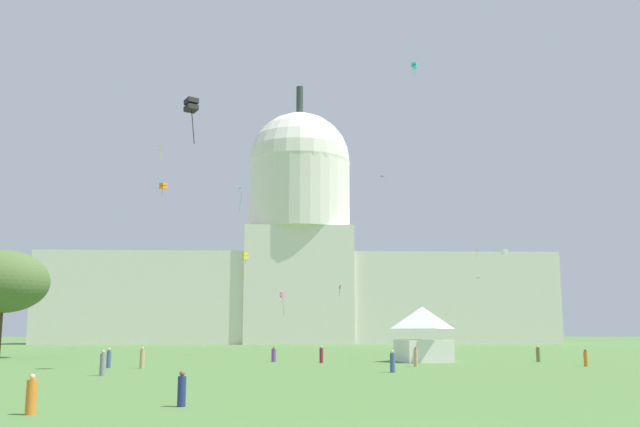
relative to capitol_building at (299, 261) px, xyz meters
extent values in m
cube|color=silver|center=(-31.65, 0.00, -9.60)|extent=(63.31, 20.75, 22.19)
cube|color=silver|center=(31.65, 0.00, -9.60)|extent=(63.31, 20.75, 22.19)
cube|color=silver|center=(0.00, 0.00, -6.49)|extent=(26.34, 22.83, 28.41)
cylinder|color=silver|center=(0.00, 0.00, 16.66)|extent=(26.07, 26.07, 17.88)
sphere|color=silver|center=(0.00, 0.00, 25.60)|extent=(26.32, 26.32, 26.32)
cylinder|color=#2D3833|center=(0.00, 0.00, 42.51)|extent=(1.80, 1.80, 7.50)
cube|color=white|center=(11.62, -107.09, -19.58)|extent=(5.32, 6.47, 2.22)
pyramid|color=white|center=(11.62, -107.09, -16.23)|extent=(5.59, 6.80, 2.24)
ellipsoid|color=#4C6633|center=(-35.64, -95.57, -11.83)|extent=(13.49, 12.73, 7.39)
cylinder|color=gray|center=(-15.06, -128.75, -19.92)|extent=(0.57, 0.57, 1.54)
sphere|color=tan|center=(-15.06, -128.75, -19.04)|extent=(0.33, 0.33, 0.24)
cylinder|color=tan|center=(9.24, -116.43, -19.94)|extent=(0.39, 0.39, 1.51)
sphere|color=brown|center=(9.24, -116.43, -19.08)|extent=(0.22, 0.22, 0.22)
cylinder|color=#703D93|center=(-3.60, -106.17, -20.05)|extent=(0.66, 0.66, 1.29)
sphere|color=brown|center=(-3.60, -106.17, -19.29)|extent=(0.32, 0.32, 0.23)
cylinder|color=olive|center=(23.39, -107.39, -19.99)|extent=(0.45, 0.45, 1.42)
sphere|color=tan|center=(23.39, -107.39, -19.15)|extent=(0.28, 0.28, 0.26)
cylinder|color=navy|center=(-6.34, -149.88, -20.08)|extent=(0.49, 0.49, 1.23)
sphere|color=brown|center=(-6.34, -149.88, -19.34)|extent=(0.33, 0.33, 0.23)
cylinder|color=#3D5684|center=(-17.32, -118.05, -19.97)|extent=(0.38, 0.38, 1.45)
sphere|color=beige|center=(-17.32, -118.05, -19.13)|extent=(0.23, 0.23, 0.23)
cylinder|color=orange|center=(24.37, -116.90, -20.06)|extent=(0.40, 0.40, 1.26)
sphere|color=brown|center=(24.37, -116.90, -19.30)|extent=(0.28, 0.28, 0.26)
cylinder|color=orange|center=(-11.54, -152.57, -20.05)|extent=(0.48, 0.48, 1.29)
sphere|color=beige|center=(-11.54, -152.57, -19.30)|extent=(0.26, 0.26, 0.21)
cylinder|color=tan|center=(-14.37, -118.70, -19.92)|extent=(0.51, 0.51, 1.54)
sphere|color=tan|center=(-14.37, -118.70, -19.04)|extent=(0.29, 0.29, 0.22)
cylinder|color=maroon|center=(1.17, -108.84, -19.97)|extent=(0.46, 0.46, 1.45)
sphere|color=beige|center=(1.17, -108.84, -19.13)|extent=(0.30, 0.30, 0.24)
cylinder|color=#3D5684|center=(5.87, -125.63, -19.97)|extent=(0.43, 0.43, 1.44)
sphere|color=beige|center=(5.87, -125.63, -19.13)|extent=(0.26, 0.26, 0.24)
pyramid|color=#8CD133|center=(-30.46, -26.39, 22.24)|extent=(1.27, 1.65, 0.26)
cylinder|color=yellow|center=(-30.92, -26.26, 20.67)|extent=(0.07, 0.33, 1.79)
cube|color=#D1339E|center=(8.22, -32.44, -8.55)|extent=(0.53, 0.60, 0.73)
cylinder|color=red|center=(8.12, -32.44, -9.72)|extent=(0.24, 0.09, 1.59)
pyramid|color=blue|center=(29.34, -64.23, -9.21)|extent=(0.81, 1.33, 0.18)
pyramid|color=teal|center=(-10.29, -61.24, 6.23)|extent=(0.98, 1.20, 0.35)
cylinder|color=teal|center=(-10.54, -61.35, 4.10)|extent=(0.43, 0.16, 3.01)
cube|color=white|center=(31.34, -71.24, -5.59)|extent=(1.05, 1.08, 0.50)
cube|color=white|center=(31.34, -71.24, -5.15)|extent=(1.05, 1.08, 0.50)
cube|color=yellow|center=(-7.91, -87.69, -8.15)|extent=(1.00, 0.98, 0.44)
cube|color=yellow|center=(-7.91, -87.69, -7.65)|extent=(1.00, 0.98, 0.44)
cylinder|color=yellow|center=(-7.88, -87.69, -9.52)|extent=(0.17, 0.19, 2.43)
cube|color=#33BCDB|center=(23.76, -38.44, 37.36)|extent=(1.42, 1.45, 0.62)
cube|color=#33BCDB|center=(23.76, -38.44, 37.96)|extent=(1.42, 1.45, 0.62)
cylinder|color=#33BCDB|center=(23.86, -38.44, 36.39)|extent=(0.24, 0.28, 1.45)
cube|color=gold|center=(32.64, -49.29, -2.19)|extent=(0.31, 0.70, 0.96)
cylinder|color=gold|center=(32.76, -49.29, -3.35)|extent=(0.20, 0.08, 1.45)
cube|color=pink|center=(-3.48, -43.73, -11.00)|extent=(1.24, 1.21, 0.56)
cube|color=pink|center=(-3.48, -43.73, -10.38)|extent=(1.24, 1.21, 0.56)
cylinder|color=#D1339E|center=(-3.38, -43.73, -12.88)|extent=(0.37, 0.27, 3.37)
cube|color=orange|center=(-24.75, -55.54, 7.60)|extent=(1.48, 1.48, 0.55)
cube|color=orange|center=(-24.75, -55.54, 8.17)|extent=(1.48, 1.48, 0.55)
cylinder|color=orange|center=(-24.91, -55.54, 6.30)|extent=(0.08, 0.35, 2.12)
pyramid|color=purple|center=(16.76, -34.52, 14.20)|extent=(1.34, 1.57, 0.17)
cube|color=black|center=(-10.30, -122.86, 0.76)|extent=(1.35, 1.36, 0.55)
cube|color=black|center=(-10.30, -122.86, 1.34)|extent=(1.35, 1.36, 0.55)
cylinder|color=black|center=(-10.11, -122.86, -0.87)|extent=(0.37, 0.15, 2.82)
camera|label=1|loc=(-1.81, -180.39, -17.61)|focal=39.97mm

